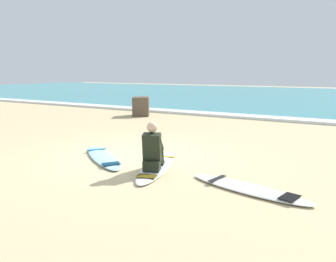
{
  "coord_description": "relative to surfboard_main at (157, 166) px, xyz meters",
  "views": [
    {
      "loc": [
        4.51,
        -6.23,
        1.97
      ],
      "look_at": [
        0.46,
        0.62,
        0.55
      ],
      "focal_mm": 35.82,
      "sensor_mm": 36.0,
      "label": 1
    }
  ],
  "objects": [
    {
      "name": "surfboard_main",
      "position": [
        0.0,
        0.0,
        0.0
      ],
      "size": [
        1.26,
        2.51,
        0.08
      ],
      "color": "silver",
      "rests_on": "ground"
    },
    {
      "name": "surfer_seated",
      "position": [
        0.09,
        -0.3,
        0.4
      ],
      "size": [
        0.58,
        0.77,
        0.95
      ],
      "color": "black",
      "rests_on": "surfboard_main"
    },
    {
      "name": "surfboard_spare_far",
      "position": [
        2.03,
        -0.36,
        0.0
      ],
      "size": [
        2.28,
        0.97,
        0.08
      ],
      "color": "white",
      "rests_on": "ground"
    },
    {
      "name": "sea",
      "position": [
        -0.91,
        22.07,
        0.01
      ],
      "size": [
        80.0,
        28.0,
        0.1
      ],
      "primitive_type": "cube",
      "color": "teal",
      "rests_on": "ground"
    },
    {
      "name": "breaking_foam",
      "position": [
        -0.91,
        8.37,
        0.02
      ],
      "size": [
        80.0,
        0.9,
        0.11
      ],
      "primitive_type": "cube",
      "color": "white",
      "rests_on": "ground"
    },
    {
      "name": "ground_plane",
      "position": [
        -0.91,
        0.58,
        -0.04
      ],
      "size": [
        80.0,
        80.0,
        0.0
      ],
      "primitive_type": "plane",
      "color": "#CCB584"
    },
    {
      "name": "surfboard_spare_near",
      "position": [
        -1.48,
        0.0,
        0.0
      ],
      "size": [
        2.23,
        1.8,
        0.08
      ],
      "color": "#9ED1E5",
      "rests_on": "ground"
    },
    {
      "name": "shoreline_rock",
      "position": [
        -5.07,
        6.62,
        0.39
      ],
      "size": [
        1.04,
        1.08,
        0.84
      ],
      "primitive_type": "cube",
      "rotation": [
        0.0,
        0.0,
        0.53
      ],
      "color": "brown",
      "rests_on": "ground"
    }
  ]
}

